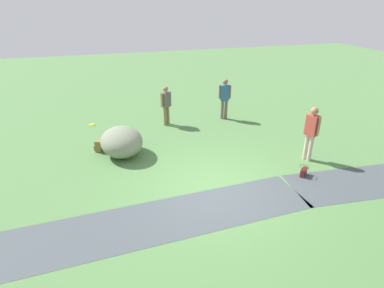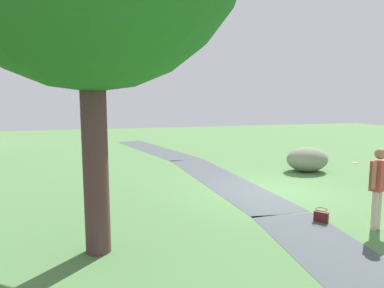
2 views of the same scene
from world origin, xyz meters
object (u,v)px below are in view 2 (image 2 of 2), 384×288
object	(u,v)px
backpack_by_boulder	(307,162)
handbag_on_grass	(321,216)
lawn_boulder	(307,159)
woman_with_handbag	(378,182)
frisbee_on_grass	(355,163)

from	to	relation	value
backpack_by_boulder	handbag_on_grass	bearing A→B (deg)	148.82
handbag_on_grass	backpack_by_boulder	world-z (taller)	backpack_by_boulder
lawn_boulder	woman_with_handbag	xyz separation A→B (m)	(-5.72, 2.11, 0.57)
handbag_on_grass	backpack_by_boulder	bearing A→B (deg)	-31.18
woman_with_handbag	backpack_by_boulder	bearing A→B (deg)	-22.08
woman_with_handbag	frisbee_on_grass	bearing A→B (deg)	-37.98
lawn_boulder	handbag_on_grass	world-z (taller)	lawn_boulder
woman_with_handbag	frisbee_on_grass	size ratio (longest dim) A/B	7.15
lawn_boulder	backpack_by_boulder	distance (m)	0.96
lawn_boulder	handbag_on_grass	bearing A→B (deg)	149.35
woman_with_handbag	handbag_on_grass	xyz separation A→B (m)	(0.71, 0.86, -0.91)
frisbee_on_grass	backpack_by_boulder	bearing A→B (deg)	94.76
backpack_by_boulder	lawn_boulder	bearing A→B (deg)	145.43
woman_with_handbag	backpack_by_boulder	distance (m)	7.04
backpack_by_boulder	frisbee_on_grass	distance (m)	2.61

